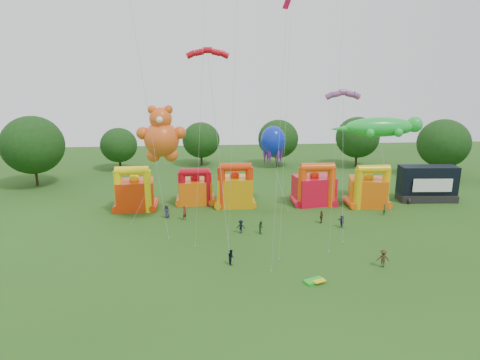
{
  "coord_description": "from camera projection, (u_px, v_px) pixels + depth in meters",
  "views": [
    {
      "loc": [
        -7.03,
        -32.13,
        19.69
      ],
      "look_at": [
        -3.0,
        18.0,
        6.53
      ],
      "focal_mm": 32.0,
      "sensor_mm": 36.0,
      "label": 1
    }
  ],
  "objects": [
    {
      "name": "spectator_8",
      "position": [
        231.0,
        257.0,
        44.17
      ],
      "size": [
        0.81,
        0.93,
        1.62
      ],
      "primitive_type": "imported",
      "rotation": [
        0.0,
        0.0,
        1.85
      ],
      "color": "black",
      "rests_on": "ground"
    },
    {
      "name": "spectator_3",
      "position": [
        241.0,
        227.0,
        52.54
      ],
      "size": [
        1.16,
        0.77,
        1.68
      ],
      "primitive_type": "imported",
      "rotation": [
        0.0,
        0.0,
        3.0
      ],
      "color": "black",
      "rests_on": "ground"
    },
    {
      "name": "spectator_6",
      "position": [
        373.0,
        203.0,
        61.7
      ],
      "size": [
        0.98,
        0.78,
        1.76
      ],
      "primitive_type": "imported",
      "rotation": [
        0.0,
        0.0,
        6.01
      ],
      "color": "maroon",
      "rests_on": "ground"
    },
    {
      "name": "spectator_4",
      "position": [
        321.0,
        217.0,
        55.99
      ],
      "size": [
        0.92,
        1.01,
        1.66
      ],
      "primitive_type": "imported",
      "rotation": [
        0.0,
        0.0,
        4.04
      ],
      "color": "#422B1A",
      "rests_on": "ground"
    },
    {
      "name": "octopus_kite",
      "position": [
        276.0,
        162.0,
        62.44
      ],
      "size": [
        3.72,
        6.65,
        11.67
      ],
      "color": "#0C26BA",
      "rests_on": "ground"
    },
    {
      "name": "ground",
      "position": [
        292.0,
        306.0,
        36.51
      ],
      "size": [
        160.0,
        160.0,
        0.0
      ],
      "primitive_type": "plane",
      "color": "#234914",
      "rests_on": "ground"
    },
    {
      "name": "spectator_7",
      "position": [
        385.0,
        210.0,
        59.08
      ],
      "size": [
        0.65,
        0.65,
        1.52
      ],
      "primitive_type": "imported",
      "rotation": [
        0.0,
        0.0,
        0.8
      ],
      "color": "#193F27",
      "rests_on": "ground"
    },
    {
      "name": "spectator_9",
      "position": [
        383.0,
        258.0,
        43.52
      ],
      "size": [
        1.33,
        0.92,
        1.9
      ],
      "primitive_type": "imported",
      "rotation": [
        0.0,
        0.0,
        2.96
      ],
      "color": "#3C2918",
      "rests_on": "ground"
    },
    {
      "name": "stage_trailer",
      "position": [
        427.0,
        184.0,
        65.22
      ],
      "size": [
        8.73,
        3.73,
        5.42
      ],
      "color": "black",
      "rests_on": "ground"
    },
    {
      "name": "parafoil_kites",
      "position": [
        176.0,
        122.0,
        49.34
      ],
      "size": [
        28.99,
        11.96,
        31.08
      ],
      "color": "red",
      "rests_on": "ground"
    },
    {
      "name": "gecko_kite",
      "position": [
        381.0,
        137.0,
        61.87
      ],
      "size": [
        13.78,
        7.56,
        13.0
      ],
      "color": "green",
      "rests_on": "ground"
    },
    {
      "name": "bouncy_castle_0",
      "position": [
        135.0,
        193.0,
        61.02
      ],
      "size": [
        5.59,
        4.66,
        6.63
      ],
      "color": "red",
      "rests_on": "ground"
    },
    {
      "name": "bouncy_castle_2",
      "position": [
        235.0,
        189.0,
        62.57
      ],
      "size": [
        5.25,
        4.26,
        6.74
      ],
      "color": "orange",
      "rests_on": "ground"
    },
    {
      "name": "bouncy_castle_4",
      "position": [
        368.0,
        190.0,
        62.59
      ],
      "size": [
        6.09,
        5.33,
        6.48
      ],
      "color": "#EC5F0C",
      "rests_on": "ground"
    },
    {
      "name": "tree_ring",
      "position": [
        279.0,
        236.0,
        35.42
      ],
      "size": [
        120.24,
        122.31,
        12.07
      ],
      "color": "#352314",
      "rests_on": "ground"
    },
    {
      "name": "spectator_0",
      "position": [
        167.0,
        211.0,
        57.96
      ],
      "size": [
        1.0,
        0.77,
        1.81
      ],
      "primitive_type": "imported",
      "rotation": [
        0.0,
        0.0,
        -0.24
      ],
      "color": "#25263E",
      "rests_on": "ground"
    },
    {
      "name": "spectator_1",
      "position": [
        185.0,
        213.0,
        57.11
      ],
      "size": [
        0.78,
        0.84,
        1.93
      ],
      "primitive_type": "imported",
      "rotation": [
        0.0,
        0.0,
        0.97
      ],
      "color": "maroon",
      "rests_on": "ground"
    },
    {
      "name": "spectator_5",
      "position": [
        342.0,
        221.0,
        54.43
      ],
      "size": [
        0.65,
        1.54,
        1.61
      ],
      "primitive_type": "imported",
      "rotation": [
        0.0,
        0.0,
        4.83
      ],
      "color": "#292844",
      "rests_on": "ground"
    },
    {
      "name": "teddy_bear_kite",
      "position": [
        160.0,
        141.0,
        53.13
      ],
      "size": [
        7.61,
        4.35,
        15.46
      ],
      "color": "#DF5418",
      "rests_on": "ground"
    },
    {
      "name": "bouncy_castle_3",
      "position": [
        314.0,
        188.0,
        63.46
      ],
      "size": [
        6.18,
        5.29,
        6.57
      ],
      "color": "red",
      "rests_on": "ground"
    },
    {
      "name": "spectator_2",
      "position": [
        261.0,
        227.0,
        52.47
      ],
      "size": [
        0.61,
        0.78,
        1.58
      ],
      "primitive_type": "imported",
      "rotation": [
        0.0,
        0.0,
        1.56
      ],
      "color": "#1B4321",
      "rests_on": "ground"
    },
    {
      "name": "folded_kite_bundle",
      "position": [
        315.0,
        281.0,
        40.56
      ],
      "size": [
        2.23,
        1.69,
        0.31
      ],
      "color": "green",
      "rests_on": "ground"
    },
    {
      "name": "bouncy_castle_1",
      "position": [
        195.0,
        189.0,
        63.9
      ],
      "size": [
        5.06,
        4.12,
        5.64
      ],
      "color": "orange",
      "rests_on": "ground"
    },
    {
      "name": "diamond_kites",
      "position": [
        264.0,
        97.0,
        45.93
      ],
      "size": [
        17.34,
        15.41,
        39.69
      ],
      "color": "#E70A3D",
      "rests_on": "ground"
    }
  ]
}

